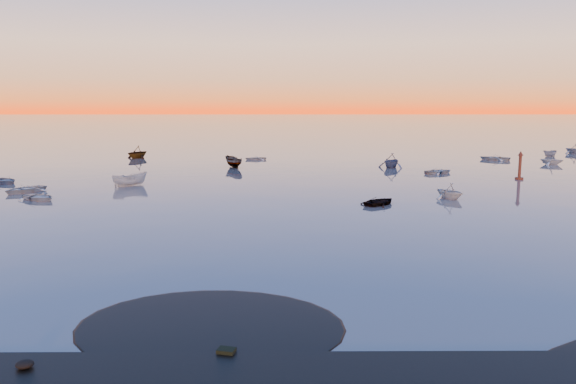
{
  "coord_description": "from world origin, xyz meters",
  "views": [
    {
      "loc": [
        2.12,
        -22.54,
        9.18
      ],
      "look_at": [
        2.47,
        28.0,
        1.05
      ],
      "focal_mm": 35.0,
      "sensor_mm": 36.0,
      "label": 1
    }
  ],
  "objects_px": {
    "boat_near_left": "(39,200)",
    "boat_near_center": "(130,186)",
    "channel_marker": "(520,168)",
    "boat_near_right": "(449,198)"
  },
  "relations": [
    {
      "from": "boat_near_left",
      "to": "boat_near_center",
      "type": "distance_m",
      "value": 10.96
    },
    {
      "from": "boat_near_left",
      "to": "boat_near_right",
      "type": "bearing_deg",
      "value": -57.21
    },
    {
      "from": "boat_near_right",
      "to": "channel_marker",
      "type": "relative_size",
      "value": 0.95
    },
    {
      "from": "boat_near_left",
      "to": "boat_near_center",
      "type": "relative_size",
      "value": 0.94
    },
    {
      "from": "boat_near_right",
      "to": "boat_near_center",
      "type": "bearing_deg",
      "value": -47.01
    },
    {
      "from": "boat_near_center",
      "to": "channel_marker",
      "type": "xyz_separation_m",
      "value": [
        45.33,
        4.94,
        1.39
      ]
    },
    {
      "from": "boat_near_right",
      "to": "channel_marker",
      "type": "height_order",
      "value": "channel_marker"
    },
    {
      "from": "channel_marker",
      "to": "boat_near_left",
      "type": "bearing_deg",
      "value": -164.79
    },
    {
      "from": "boat_near_left",
      "to": "boat_near_center",
      "type": "bearing_deg",
      "value": -2.25
    },
    {
      "from": "boat_near_center",
      "to": "channel_marker",
      "type": "distance_m",
      "value": 45.62
    }
  ]
}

